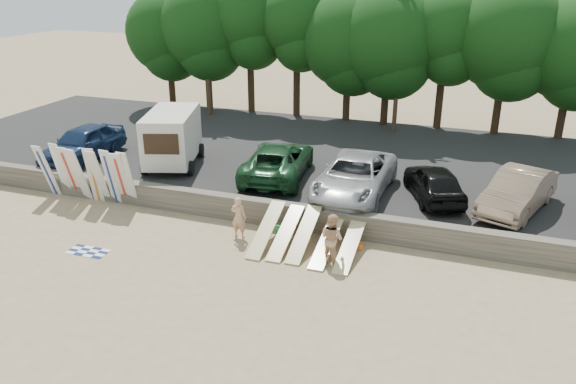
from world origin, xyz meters
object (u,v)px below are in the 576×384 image
car_1 (278,160)px  box_trailer (172,136)px  car_2 (355,176)px  cooler (281,229)px  car_4 (518,192)px  beachgoer_a (239,217)px  car_0 (83,143)px  beachgoer_b (332,238)px  car_3 (434,182)px

car_1 → box_trailer: bearing=-5.6°
car_1 → car_2: car_2 is taller
car_1 → cooler: 4.59m
car_4 → cooler: 9.40m
box_trailer → car_2: (9.08, -0.75, -0.66)m
car_4 → cooler: car_4 is taller
car_1 → beachgoer_a: car_1 is taller
car_4 → beachgoer_a: (-9.92, -4.54, -0.66)m
car_0 → beachgoer_b: 14.86m
box_trailer → car_3: 12.30m
box_trailer → cooler: (6.92, -3.88, -2.02)m
beachgoer_a → car_4: bearing=-155.3°
car_3 → beachgoer_b: size_ratio=2.35×
box_trailer → car_2: box_trailer is taller
car_1 → beachgoer_b: car_1 is taller
car_3 → car_0: bearing=-20.3°
car_3 → beachgoer_b: car_3 is taller
car_3 → car_4: car_4 is taller
car_2 → cooler: bearing=-123.0°
box_trailer → car_2: bearing=-22.5°
car_1 → car_0: bearing=-2.5°
car_2 → beachgoer_b: (0.32, -4.71, -0.60)m
car_2 → car_4: car_2 is taller
car_0 → cooler: car_0 is taller
car_0 → beachgoer_b: car_0 is taller
car_2 → beachgoer_a: 5.40m
car_1 → car_2: 3.90m
car_2 → cooler: car_2 is taller
car_3 → cooler: size_ratio=11.26×
beachgoer_b → cooler: beachgoer_b is taller
beachgoer_a → cooler: (1.36, 0.91, -0.68)m
car_1 → car_3: size_ratio=1.32×
car_2 → car_0: bearing=-178.7°
car_2 → car_3: 3.26m
car_4 → cooler: (-8.56, -3.63, -1.34)m
car_3 → cooler: bearing=12.9°
car_4 → box_trailer: bearing=-161.1°
car_1 → cooler: bearing=103.9°
car_0 → car_4: (20.15, 0.46, -0.05)m
car_0 → beachgoer_a: car_0 is taller
box_trailer → beachgoer_a: box_trailer is taller
box_trailer → beachgoer_b: 10.95m
car_1 → car_4: bearing=169.7°
car_2 → car_4: 6.43m
car_1 → beachgoer_a: 5.05m
box_trailer → car_0: 4.76m
beachgoer_a → beachgoer_b: bearing=170.2°
car_3 → car_2: bearing=-10.8°
car_4 → beachgoer_b: car_4 is taller
beachgoer_a → cooler: beachgoer_a is taller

